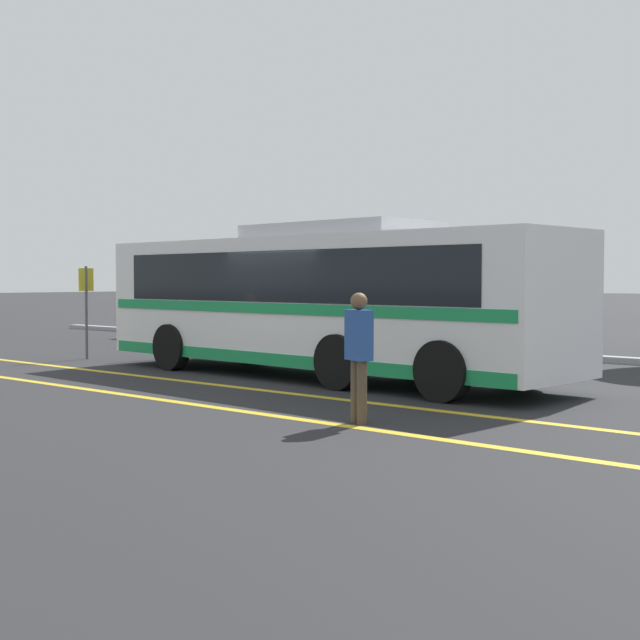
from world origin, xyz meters
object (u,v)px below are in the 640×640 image
Objects in this scene: pedestrian_1 at (359,349)px; bus_stop_sign at (86,300)px; transit_bus at (320,298)px; parked_car_1 at (333,326)px; parked_car_0 at (188,319)px.

bus_stop_sign is at bearing -174.72° from pedestrian_1.
pedestrian_1 is 0.78× the size of bus_stop_sign.
pedestrian_1 is at bearing -130.43° from transit_bus.
bus_stop_sign is at bearing -24.50° from parked_car_1.
parked_car_0 is 6.98m from bus_stop_sign.
parked_car_0 reaches higher than parked_car_1.
parked_car_1 is 12.22m from pedestrian_1.
bus_stop_sign is (3.37, -6.07, 0.75)m from parked_car_0.
pedestrian_1 is 11.69m from bus_stop_sign.
pedestrian_1 reaches higher than parked_car_1.
parked_car_1 is (-4.09, 5.15, -0.90)m from transit_bus.
parked_car_1 is at bearing 153.49° from pedestrian_1.
pedestrian_1 is at bearing -103.09° from bus_stop_sign.
parked_car_0 is 2.80× the size of pedestrian_1.
parked_car_1 is 2.12× the size of bus_stop_sign.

